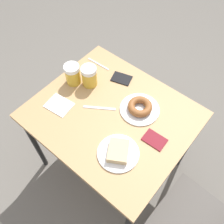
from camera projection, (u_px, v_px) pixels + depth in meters
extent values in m
plane|color=#666059|center=(112.00, 163.00, 2.09)|extent=(8.00, 8.00, 0.00)
cube|color=tan|center=(112.00, 115.00, 1.50)|extent=(0.80, 0.93, 0.03)
cylinder|color=black|center=(101.00, 86.00, 2.11)|extent=(0.04, 0.04, 0.71)
cylinder|color=black|center=(35.00, 144.00, 1.80)|extent=(0.04, 0.04, 0.71)
cylinder|color=black|center=(188.00, 143.00, 1.80)|extent=(0.04, 0.04, 0.71)
cube|color=#514C47|center=(193.00, 221.00, 1.42)|extent=(0.41, 0.41, 0.02)
cylinder|color=#514C47|center=(176.00, 190.00, 1.75)|extent=(0.03, 0.03, 0.44)
cylinder|color=silver|center=(118.00, 153.00, 1.34)|extent=(0.23, 0.23, 0.01)
cube|color=#D1B27F|center=(118.00, 151.00, 1.31)|extent=(0.17, 0.16, 0.04)
cylinder|color=silver|center=(140.00, 109.00, 1.50)|extent=(0.24, 0.24, 0.01)
torus|color=brown|center=(140.00, 107.00, 1.47)|extent=(0.15, 0.15, 0.04)
cylinder|color=gold|center=(90.00, 78.00, 1.57)|extent=(0.09, 0.09, 0.11)
cylinder|color=white|center=(89.00, 70.00, 1.51)|extent=(0.10, 0.10, 0.03)
cylinder|color=gold|center=(73.00, 76.00, 1.58)|extent=(0.09, 0.09, 0.11)
cylinder|color=white|center=(71.00, 68.00, 1.52)|extent=(0.10, 0.10, 0.03)
cube|color=white|center=(59.00, 105.00, 1.52)|extent=(0.14, 0.17, 0.00)
cube|color=silver|center=(98.00, 64.00, 1.71)|extent=(0.02, 0.18, 0.00)
cube|color=silver|center=(99.00, 108.00, 1.51)|extent=(0.12, 0.17, 0.00)
cube|color=black|center=(122.00, 78.00, 1.64)|extent=(0.12, 0.15, 0.01)
cube|color=maroon|center=(155.00, 140.00, 1.38)|extent=(0.09, 0.13, 0.01)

